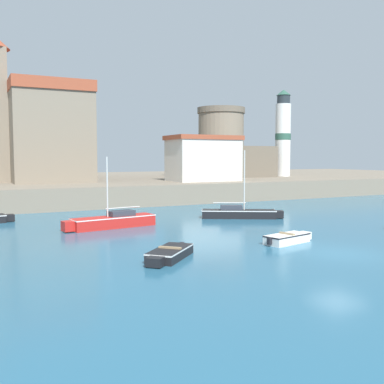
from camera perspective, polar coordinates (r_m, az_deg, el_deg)
The scene contains 10 objects.
ground_plane at distance 23.60m, azimuth 18.00°, elevation -7.43°, with size 200.00×200.00×0.00m, color #28607F.
quay_seawall at distance 62.27m, azimuth -11.39°, elevation 0.91°, with size 120.00×40.00×2.05m, color gray.
dinghy_black_3 at distance 21.29m, azimuth -2.92°, elevation -7.78°, with size 3.30×3.29×0.55m.
sailboat_red_4 at distance 30.95m, azimuth -10.08°, elevation -3.62°, with size 6.53×2.36×4.80m.
sailboat_black_5 at distance 35.39m, azimuth 6.05°, elevation -2.65°, with size 6.05×4.03×5.31m.
dinghy_white_6 at distance 25.64m, azimuth 12.10°, elevation -5.74°, with size 3.48×1.76×0.59m.
church at distance 56.63m, azimuth -18.96°, elevation 7.32°, with size 12.24×18.11×16.35m.
fortress at distance 64.05m, azimuth 3.69°, elevation 4.93°, with size 11.40×11.40×9.67m.
lighthouse at distance 65.51m, azimuth 11.48°, elevation 7.15°, with size 2.20×2.20×12.22m.
harbor_shed_mid_row at distance 51.70m, azimuth 1.43°, elevation 4.32°, with size 7.98×5.10×5.17m.
Camera 1 is at (-16.30, -16.39, 4.77)m, focal length 42.00 mm.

